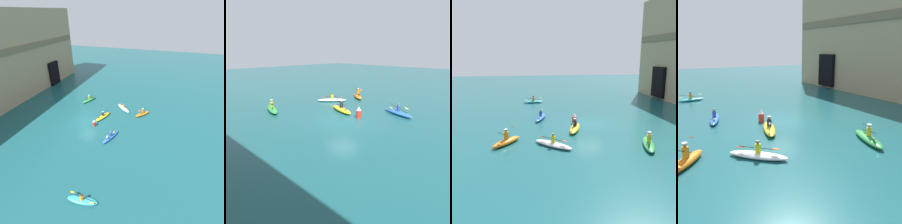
# 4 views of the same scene
# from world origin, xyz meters

# --- Properties ---
(ground_plane) EXTENTS (120.00, 120.00, 0.00)m
(ground_plane) POSITION_xyz_m (0.00, 0.00, 0.00)
(ground_plane) COLOR #195156
(kayak_yellow) EXTENTS (3.41, 1.81, 1.12)m
(kayak_yellow) POSITION_xyz_m (1.98, -1.86, 0.24)
(kayak_yellow) COLOR yellow
(kayak_yellow) RESTS_ON ground
(kayak_orange) EXTENTS (2.66, 2.30, 1.29)m
(kayak_orange) POSITION_xyz_m (4.76, -7.69, 0.26)
(kayak_orange) COLOR orange
(kayak_orange) RESTS_ON ground
(kayak_blue) EXTENTS (3.43, 1.63, 1.06)m
(kayak_blue) POSITION_xyz_m (-2.47, -4.67, 0.22)
(kayak_blue) COLOR blue
(kayak_blue) RESTS_ON ground
(kayak_white) EXTENTS (2.89, 2.96, 1.00)m
(kayak_white) POSITION_xyz_m (5.74, -4.22, 0.19)
(kayak_white) COLOR white
(kayak_white) RESTS_ON ground
(kayak_green) EXTENTS (3.46, 1.84, 1.15)m
(kayak_green) POSITION_xyz_m (6.84, 2.76, 0.24)
(kayak_green) COLOR green
(kayak_green) RESTS_ON ground
(marker_buoy) EXTENTS (0.45, 0.45, 1.03)m
(marker_buoy) POSITION_xyz_m (-0.49, -1.44, 0.48)
(marker_buoy) COLOR red
(marker_buoy) RESTS_ON ground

